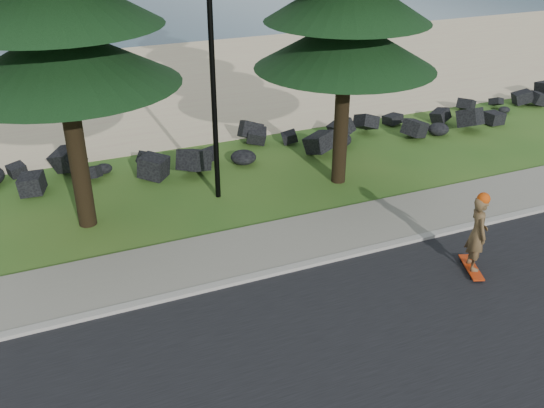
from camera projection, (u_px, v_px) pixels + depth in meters
name	position (u px, v px, depth m)	size (l,w,h in m)	color
ground	(262.00, 253.00, 13.96)	(160.00, 160.00, 0.00)	#2A5A1C
road	(361.00, 383.00, 10.28)	(160.00, 7.00, 0.02)	black
kerb	(277.00, 272.00, 13.20)	(160.00, 0.20, 0.10)	#A9A398
sidewalk	(259.00, 248.00, 14.11)	(160.00, 2.00, 0.08)	gray
beach_sand	(135.00, 87.00, 25.83)	(160.00, 15.00, 0.01)	beige
seawall_boulders	(194.00, 164.00, 18.55)	(60.00, 2.40, 1.10)	black
lamp_post	(211.00, 44.00, 14.69)	(0.25, 0.14, 8.14)	black
skateboarder	(477.00, 233.00, 12.87)	(0.60, 1.04, 1.90)	red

